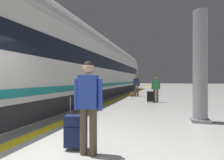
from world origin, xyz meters
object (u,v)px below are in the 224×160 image
Objects in this scene: rolling_suitcase_foreground at (75,131)px; duffel_bag_mid at (132,95)px; traveller_foreground at (88,100)px; platform_pillar at (200,68)px; suitcase_near at (150,96)px; passenger_mid at (137,84)px; passenger_near at (156,87)px; high_speed_train at (72,61)px.

duffel_bag_mid is (-0.75, 10.53, -0.21)m from rolling_suitcase_foreground.
traveller_foreground reaches higher than duffel_bag_mid.
duffel_bag_mid is 8.37m from platform_pillar.
platform_pillar reaches higher than duffel_bag_mid.
duffel_bag_mid is at bearing 94.08° from rolling_suitcase_foreground.
suitcase_near is 3.62m from passenger_mid.
traveller_foreground is 7.56m from suitcase_near.
traveller_foreground is 0.47× the size of platform_pillar.
traveller_foreground is at bearing -96.42° from passenger_near.
platform_pillar reaches higher than rolling_suitcase_foreground.
passenger_mid is (3.15, 4.63, -1.47)m from high_speed_train.
platform_pillar is (3.54, -7.43, 1.57)m from duffel_bag_mid.
high_speed_train reaches higher than platform_pillar.
rolling_suitcase_foreground is at bearing -96.91° from suitcase_near.
traveller_foreground reaches higher than suitcase_near.
passenger_near is at bearing 83.58° from traveller_foreground.
duffel_bag_mid is at bearing -153.89° from passenger_mid.
passenger_mid is at bearing 113.00° from platform_pillar.
high_speed_train is at bearing 155.14° from platform_pillar.
suitcase_near is (4.47, 1.34, -2.15)m from high_speed_train.
traveller_foreground is 7.75m from passenger_near.
suitcase_near is at bearing 113.84° from platform_pillar.
rolling_suitcase_foreground is at bearing -59.43° from high_speed_train.
passenger_near is (4.79, 1.52, -1.57)m from high_speed_train.
traveller_foreground is 3.87× the size of duffel_bag_mid.
traveller_foreground is (3.93, -6.18, -1.52)m from high_speed_train.
rolling_suitcase_foreground is (-0.35, 0.13, -0.63)m from traveller_foreground.
platform_pillar reaches higher than passenger_near.
platform_pillar is at bearing 52.97° from traveller_foreground.
high_speed_train is at bearing 120.57° from rolling_suitcase_foreground.
high_speed_train is 7.35m from rolling_suitcase_foreground.
platform_pillar is (2.44, 3.23, 0.74)m from traveller_foreground.
suitcase_near is at bearing -68.11° from passenger_mid.
high_speed_train is at bearing -124.18° from passenger_mid.
high_speed_train is 33.38× the size of rolling_suitcase_foreground.
duffel_bag_mid is (2.83, 4.48, -2.35)m from high_speed_train.
traveller_foreground is at bearing -85.88° from passenger_mid.
suitcase_near is at bearing -150.57° from passenger_near.
traveller_foreground is 10.84m from passenger_mid.
rolling_suitcase_foreground is (3.58, -6.05, -2.14)m from high_speed_train.
suitcase_near is 0.37× the size of passenger_mid.
traveller_foreground is 1.61× the size of rolling_suitcase_foreground.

